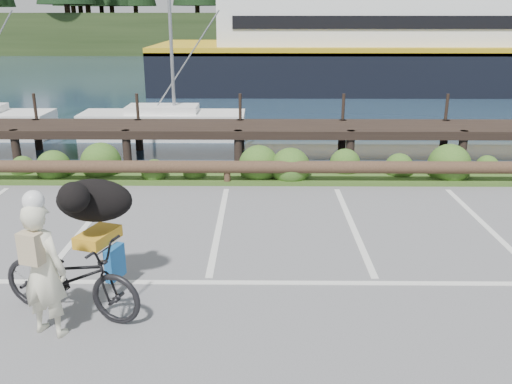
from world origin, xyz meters
TOP-DOWN VIEW (x-y plane):
  - ground at (0.00, 0.00)m, footprint 72.00×72.00m
  - harbor_backdrop at (0.38, 78.52)m, footprint 170.00×160.00m
  - vegetation_strip at (0.00, 5.30)m, footprint 34.00×1.60m
  - log_rail at (0.00, 4.60)m, footprint 32.00×0.30m
  - bicycle at (-1.76, -1.31)m, footprint 2.25×1.37m
  - cyclist at (-1.91, -1.78)m, footprint 0.76×0.61m
  - dog at (-1.55, -0.66)m, footprint 0.84×1.19m

SIDE VIEW (x-z plane):
  - harbor_backdrop at x=0.38m, z-range -15.00..15.00m
  - ground at x=0.00m, z-range 0.00..0.00m
  - log_rail at x=0.00m, z-range -0.30..0.30m
  - vegetation_strip at x=0.00m, z-range 0.00..0.10m
  - bicycle at x=-1.76m, z-range 0.00..1.12m
  - cyclist at x=-1.91m, z-range 0.00..1.79m
  - dog at x=-1.55m, z-range 1.12..1.74m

